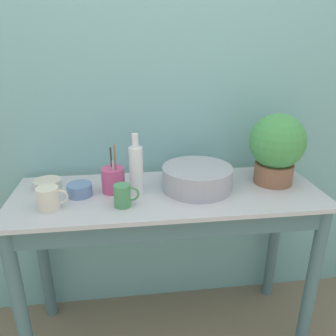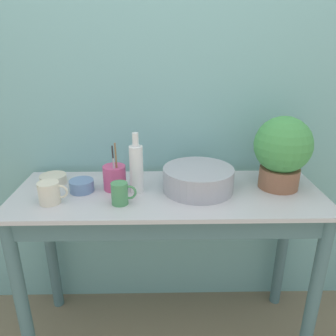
{
  "view_description": "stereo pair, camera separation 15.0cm",
  "coord_description": "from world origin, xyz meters",
  "px_view_note": "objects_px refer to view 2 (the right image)",
  "views": [
    {
      "loc": [
        -0.18,
        -1.12,
        1.53
      ],
      "look_at": [
        0.0,
        0.26,
        0.98
      ],
      "focal_mm": 35.0,
      "sensor_mm": 36.0,
      "label": 1
    },
    {
      "loc": [
        -0.03,
        -1.13,
        1.53
      ],
      "look_at": [
        0.0,
        0.26,
        0.98
      ],
      "focal_mm": 35.0,
      "sensor_mm": 36.0,
      "label": 2
    }
  ],
  "objects_px": {
    "bowl_small_cream": "(53,179)",
    "utensil_cup": "(115,177)",
    "bottle_tall": "(136,168)",
    "mug_green": "(120,193)",
    "mug_cream": "(50,193)",
    "bowl_small_blue": "(82,186)",
    "potted_plant": "(282,150)",
    "bowl_wash_large": "(198,179)"
  },
  "relations": [
    {
      "from": "mug_green",
      "to": "bowl_small_cream",
      "type": "relative_size",
      "value": 0.85
    },
    {
      "from": "mug_green",
      "to": "bowl_small_blue",
      "type": "xyz_separation_m",
      "value": [
        -0.2,
        0.13,
        -0.02
      ]
    },
    {
      "from": "bowl_small_blue",
      "to": "bowl_small_cream",
      "type": "distance_m",
      "value": 0.19
    },
    {
      "from": "mug_cream",
      "to": "bowl_small_cream",
      "type": "xyz_separation_m",
      "value": [
        -0.05,
        0.21,
        -0.03
      ]
    },
    {
      "from": "potted_plant",
      "to": "bowl_small_blue",
      "type": "xyz_separation_m",
      "value": [
        -0.94,
        -0.03,
        -0.16
      ]
    },
    {
      "from": "bottle_tall",
      "to": "mug_green",
      "type": "xyz_separation_m",
      "value": [
        -0.06,
        -0.12,
        -0.07
      ]
    },
    {
      "from": "bowl_small_blue",
      "to": "bowl_small_cream",
      "type": "relative_size",
      "value": 0.88
    },
    {
      "from": "utensil_cup",
      "to": "bowl_small_cream",
      "type": "bearing_deg",
      "value": 167.43
    },
    {
      "from": "bottle_tall",
      "to": "bowl_small_blue",
      "type": "relative_size",
      "value": 2.51
    },
    {
      "from": "mug_cream",
      "to": "bowl_small_blue",
      "type": "bearing_deg",
      "value": 46.64
    },
    {
      "from": "potted_plant",
      "to": "bowl_small_cream",
      "type": "relative_size",
      "value": 2.69
    },
    {
      "from": "bowl_small_cream",
      "to": "utensil_cup",
      "type": "height_order",
      "value": "utensil_cup"
    },
    {
      "from": "mug_green",
      "to": "bowl_small_blue",
      "type": "relative_size",
      "value": 0.96
    },
    {
      "from": "bowl_wash_large",
      "to": "bowl_small_blue",
      "type": "relative_size",
      "value": 2.92
    },
    {
      "from": "mug_green",
      "to": "utensil_cup",
      "type": "distance_m",
      "value": 0.16
    },
    {
      "from": "bowl_wash_large",
      "to": "bowl_small_cream",
      "type": "height_order",
      "value": "bowl_wash_large"
    },
    {
      "from": "bowl_wash_large",
      "to": "mug_cream",
      "type": "bearing_deg",
      "value": -169.45
    },
    {
      "from": "potted_plant",
      "to": "bottle_tall",
      "type": "relative_size",
      "value": 1.22
    },
    {
      "from": "bowl_wash_large",
      "to": "bowl_small_blue",
      "type": "distance_m",
      "value": 0.55
    },
    {
      "from": "bottle_tall",
      "to": "bowl_small_cream",
      "type": "bearing_deg",
      "value": 166.35
    },
    {
      "from": "bottle_tall",
      "to": "bowl_small_blue",
      "type": "distance_m",
      "value": 0.28
    },
    {
      "from": "bowl_small_blue",
      "to": "utensil_cup",
      "type": "relative_size",
      "value": 0.48
    },
    {
      "from": "bowl_small_blue",
      "to": "mug_green",
      "type": "bearing_deg",
      "value": -33.67
    },
    {
      "from": "bottle_tall",
      "to": "bowl_small_cream",
      "type": "relative_size",
      "value": 2.21
    },
    {
      "from": "bowl_small_blue",
      "to": "potted_plant",
      "type": "bearing_deg",
      "value": 1.76
    },
    {
      "from": "bowl_wash_large",
      "to": "bowl_small_blue",
      "type": "xyz_separation_m",
      "value": [
        -0.55,
        -0.01,
        -0.03
      ]
    },
    {
      "from": "mug_cream",
      "to": "bowl_small_blue",
      "type": "relative_size",
      "value": 1.13
    },
    {
      "from": "bottle_tall",
      "to": "utensil_cup",
      "type": "xyz_separation_m",
      "value": [
        -0.11,
        0.03,
        -0.06
      ]
    },
    {
      "from": "mug_cream",
      "to": "utensil_cup",
      "type": "relative_size",
      "value": 0.54
    },
    {
      "from": "potted_plant",
      "to": "mug_cream",
      "type": "distance_m",
      "value": 1.07
    },
    {
      "from": "bowl_small_blue",
      "to": "bowl_wash_large",
      "type": "bearing_deg",
      "value": 0.63
    },
    {
      "from": "bowl_small_blue",
      "to": "utensil_cup",
      "type": "height_order",
      "value": "utensil_cup"
    },
    {
      "from": "bottle_tall",
      "to": "potted_plant",
      "type": "bearing_deg",
      "value": 3.15
    },
    {
      "from": "bowl_wash_large",
      "to": "mug_green",
      "type": "xyz_separation_m",
      "value": [
        -0.35,
        -0.14,
        -0.01
      ]
    },
    {
      "from": "mug_cream",
      "to": "bowl_small_cream",
      "type": "distance_m",
      "value": 0.22
    },
    {
      "from": "bowl_wash_large",
      "to": "bowl_small_blue",
      "type": "height_order",
      "value": "bowl_wash_large"
    },
    {
      "from": "potted_plant",
      "to": "bowl_wash_large",
      "type": "relative_size",
      "value": 1.04
    },
    {
      "from": "bowl_wash_large",
      "to": "mug_cream",
      "type": "height_order",
      "value": "bowl_wash_large"
    },
    {
      "from": "mug_cream",
      "to": "bowl_small_blue",
      "type": "xyz_separation_m",
      "value": [
        0.11,
        0.12,
        -0.02
      ]
    },
    {
      "from": "bowl_wash_large",
      "to": "mug_green",
      "type": "height_order",
      "value": "bowl_wash_large"
    },
    {
      "from": "bottle_tall",
      "to": "mug_green",
      "type": "relative_size",
      "value": 2.6
    },
    {
      "from": "potted_plant",
      "to": "bottle_tall",
      "type": "height_order",
      "value": "potted_plant"
    }
  ]
}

